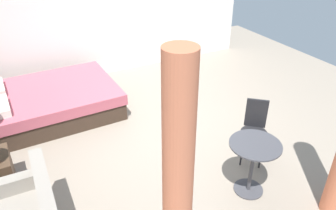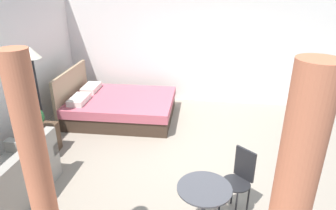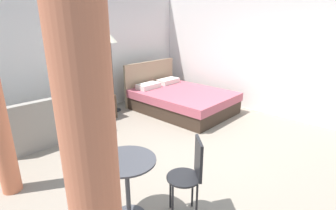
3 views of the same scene
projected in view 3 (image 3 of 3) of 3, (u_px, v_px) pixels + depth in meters
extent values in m
cube|color=gray|center=(199.00, 154.00, 4.25)|extent=(8.37, 9.48, 0.02)
cube|color=silver|center=(89.00, 52.00, 5.93)|extent=(8.37, 0.12, 2.76)
cube|color=silver|center=(276.00, 54.00, 5.65)|extent=(0.12, 6.48, 2.76)
cube|color=#38281E|center=(183.00, 105.00, 6.18)|extent=(1.67, 2.22, 0.30)
cube|color=#B25160|center=(183.00, 95.00, 6.10)|extent=(1.71, 2.26, 0.19)
cube|color=#997F60|center=(150.00, 82.00, 6.78)|extent=(1.68, 0.10, 1.08)
cube|color=silver|center=(149.00, 86.00, 6.33)|extent=(0.59, 0.33, 0.12)
cube|color=silver|center=(168.00, 81.00, 6.82)|extent=(0.59, 0.33, 0.12)
cube|color=gray|center=(47.00, 128.00, 4.74)|extent=(1.55, 0.87, 0.40)
cube|color=gray|center=(51.00, 111.00, 4.37)|extent=(1.54, 0.18, 0.45)
cube|color=gray|center=(80.00, 105.00, 5.11)|extent=(0.16, 0.83, 0.19)
cube|color=gray|center=(0.00, 124.00, 4.18)|extent=(0.16, 0.83, 0.19)
cube|color=#473323|center=(102.00, 107.00, 5.65)|extent=(0.53, 0.37, 0.53)
cylinder|color=brown|center=(96.00, 94.00, 5.50)|extent=(0.22, 0.22, 0.10)
sphere|color=#235B2D|center=(95.00, 86.00, 5.44)|extent=(0.32, 0.32, 0.32)
cylinder|color=black|center=(115.00, 110.00, 6.25)|extent=(0.29, 0.29, 0.02)
cylinder|color=black|center=(113.00, 77.00, 6.00)|extent=(0.04, 0.04, 1.59)
cone|color=beige|center=(110.00, 38.00, 5.71)|extent=(0.33, 0.33, 0.20)
cylinder|color=#3F3F44|center=(128.00, 191.00, 2.77)|extent=(0.05, 0.05, 0.72)
cylinder|color=#3F3F44|center=(126.00, 160.00, 2.65)|extent=(0.63, 0.63, 0.02)
cylinder|color=black|center=(170.00, 190.00, 2.96)|extent=(0.02, 0.02, 0.48)
cylinder|color=black|center=(173.00, 205.00, 2.72)|extent=(0.02, 0.02, 0.48)
cylinder|color=black|center=(192.00, 189.00, 2.98)|extent=(0.02, 0.02, 0.48)
cylinder|color=black|center=(197.00, 204.00, 2.74)|extent=(0.02, 0.02, 0.48)
cylinder|color=black|center=(183.00, 178.00, 2.77)|extent=(0.52, 0.52, 0.02)
cube|color=black|center=(199.00, 158.00, 2.71)|extent=(0.22, 0.24, 0.43)
cylinder|color=#D1704C|center=(93.00, 176.00, 1.53)|extent=(0.32, 0.32, 2.44)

